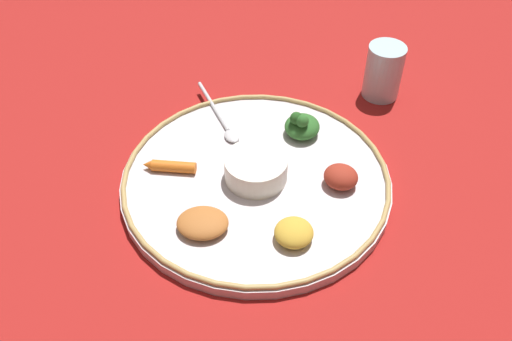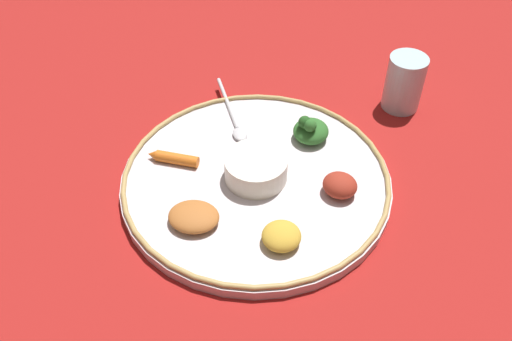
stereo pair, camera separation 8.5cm
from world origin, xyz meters
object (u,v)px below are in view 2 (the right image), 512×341
Objects in this scene: carrot_near_spoon at (173,158)px; drinking_glass at (404,86)px; greens_pile at (310,130)px; spoon at (234,118)px; center_bowl at (256,168)px.

drinking_glass is at bearing -88.62° from carrot_near_spoon.
carrot_near_spoon is (0.03, 0.23, -0.01)m from greens_pile.
greens_pile is at bearing -133.07° from spoon.
greens_pile is at bearing -97.39° from carrot_near_spoon.
center_bowl is at bearing 105.84° from drinking_glass.
greens_pile reaches higher than center_bowl.
spoon is at bearing -62.69° from carrot_near_spoon.
spoon is (0.15, -0.02, -0.02)m from center_bowl.
drinking_glass reaches higher than center_bowl.
center_bowl is 1.24× the size of carrot_near_spoon.
center_bowl is 0.96× the size of drinking_glass.
greens_pile is 1.07× the size of carrot_near_spoon.
spoon is 2.16× the size of greens_pile.
greens_pile is (0.05, -0.12, -0.00)m from center_bowl.
carrot_near_spoon is 0.77× the size of drinking_glass.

